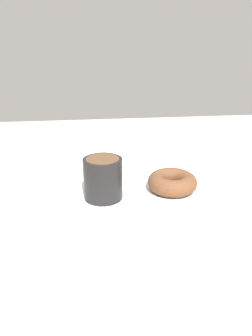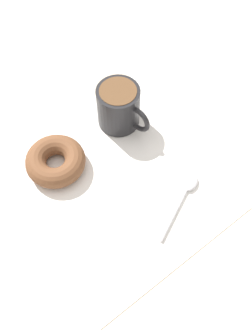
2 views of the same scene
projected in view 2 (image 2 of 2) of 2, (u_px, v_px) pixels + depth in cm
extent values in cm
cube|color=beige|center=(116.00, 168.00, 66.38)|extent=(120.00, 120.00, 2.00)
cube|color=white|center=(126.00, 174.00, 64.47)|extent=(35.39, 35.39, 0.30)
cylinder|color=black|center=(118.00, 107.00, 66.54)|extent=(7.67, 7.67, 8.15)
cylinder|color=brown|center=(118.00, 92.00, 63.19)|extent=(6.47, 6.47, 0.60)
torus|color=black|center=(137.00, 119.00, 65.16)|extent=(2.12, 5.53, 5.46)
torus|color=brown|center=(56.00, 161.00, 63.56)|extent=(10.28, 10.28, 3.55)
ellipsoid|color=silver|center=(190.00, 182.00, 63.04)|extent=(4.28, 3.70, 0.90)
cylinder|color=silver|center=(175.00, 213.00, 60.37)|extent=(9.83, 5.01, 0.56)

